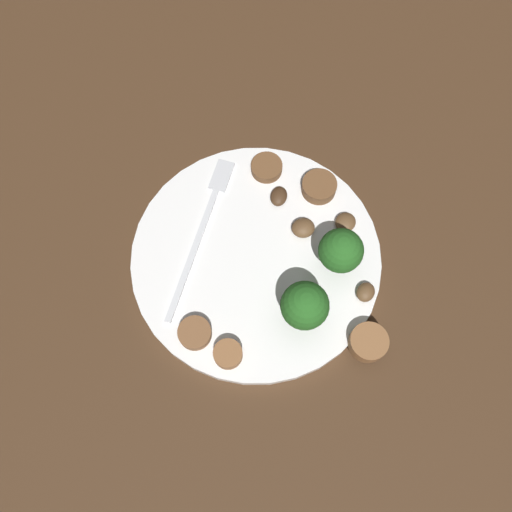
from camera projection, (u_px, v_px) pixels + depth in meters
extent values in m
plane|color=#422B19|center=(256.00, 260.00, 0.54)|extent=(1.40, 1.40, 0.00)
cylinder|color=white|center=(256.00, 258.00, 0.53)|extent=(0.25, 0.25, 0.01)
cube|color=silver|center=(193.00, 253.00, 0.53)|extent=(0.14, 0.06, 0.00)
cube|color=silver|center=(222.00, 176.00, 0.56)|extent=(0.04, 0.03, 0.00)
cylinder|color=#296420|center=(337.00, 260.00, 0.51)|extent=(0.01, 0.01, 0.03)
sphere|color=#235B1E|center=(341.00, 251.00, 0.49)|extent=(0.04, 0.04, 0.04)
cylinder|color=#296420|center=(302.00, 313.00, 0.49)|extent=(0.01, 0.01, 0.03)
sphere|color=#235B1E|center=(305.00, 305.00, 0.47)|extent=(0.04, 0.04, 0.04)
cylinder|color=brown|center=(319.00, 187.00, 0.55)|extent=(0.05, 0.05, 0.01)
cylinder|color=brown|center=(228.00, 354.00, 0.49)|extent=(0.04, 0.04, 0.01)
cylinder|color=brown|center=(267.00, 168.00, 0.56)|extent=(0.04, 0.04, 0.01)
cylinder|color=brown|center=(368.00, 342.00, 0.49)|extent=(0.05, 0.05, 0.02)
cylinder|color=brown|center=(195.00, 333.00, 0.49)|extent=(0.04, 0.04, 0.01)
ellipsoid|color=brown|center=(345.00, 222.00, 0.53)|extent=(0.03, 0.03, 0.01)
ellipsoid|color=brown|center=(303.00, 228.00, 0.53)|extent=(0.02, 0.02, 0.01)
ellipsoid|color=#422B19|center=(279.00, 196.00, 0.54)|extent=(0.03, 0.02, 0.01)
ellipsoid|color=brown|center=(366.00, 292.00, 0.51)|extent=(0.03, 0.03, 0.01)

